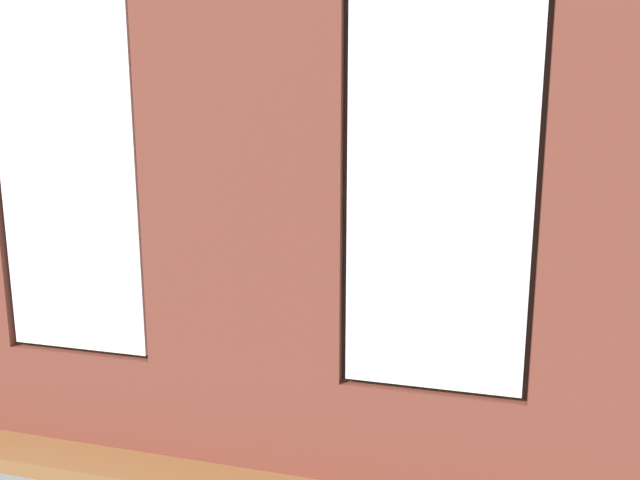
{
  "coord_description": "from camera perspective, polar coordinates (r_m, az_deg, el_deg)",
  "views": [
    {
      "loc": [
        -1.34,
        5.74,
        2.06
      ],
      "look_at": [
        0.12,
        0.4,
        0.95
      ],
      "focal_mm": 35.0,
      "sensor_mm": 36.0,
      "label": 1
    }
  ],
  "objects": [
    {
      "name": "coffee_table",
      "position": [
        6.58,
        -0.58,
        -3.7
      ],
      "size": [
        1.42,
        0.75,
        0.4
      ],
      "color": "#A87547",
      "rests_on": "ground_plane"
    },
    {
      "name": "potted_plant_mid_room_small",
      "position": [
        6.8,
        12.3,
        -2.82
      ],
      "size": [
        0.36,
        0.36,
        0.67
      ],
      "color": "beige",
      "rests_on": "ground_plane"
    },
    {
      "name": "remote_black",
      "position": [
        6.7,
        -1.82,
        -2.9
      ],
      "size": [
        0.05,
        0.17,
        0.02
      ],
      "primitive_type": "cube",
      "rotation": [
        0.0,
        0.0,
        3.16
      ],
      "color": "black",
      "rests_on": "coffee_table"
    },
    {
      "name": "potted_plant_corner_near_left",
      "position": [
        7.85,
        23.43,
        0.38
      ],
      "size": [
        0.93,
        0.95,
        1.19
      ],
      "color": "beige",
      "rests_on": "ground_plane"
    },
    {
      "name": "white_wall_right",
      "position": [
        7.04,
        -22.93,
        7.65
      ],
      "size": [
        0.1,
        4.81,
        3.43
      ],
      "primitive_type": "cube",
      "color": "silver",
      "rests_on": "ground_plane"
    },
    {
      "name": "potted_plant_beside_window_right",
      "position": [
        5.08,
        -22.69,
        -7.07
      ],
      "size": [
        0.76,
        0.77,
        1.25
      ],
      "color": "brown",
      "rests_on": "ground_plane"
    },
    {
      "name": "papasan_chair",
      "position": [
        7.87,
        6.18,
        -0.5
      ],
      "size": [
        1.18,
        1.18,
        0.72
      ],
      "color": "olive",
      "rests_on": "ground_plane"
    },
    {
      "name": "potted_plant_foreground_right",
      "position": [
        8.59,
        -10.71,
        1.09
      ],
      "size": [
        0.77,
        0.69,
        1.15
      ],
      "color": "beige",
      "rests_on": "ground_plane"
    },
    {
      "name": "tv_flatscreen",
      "position": [
        7.33,
        -18.33,
        1.75
      ],
      "size": [
        0.94,
        0.2,
        0.65
      ],
      "color": "black",
      "rests_on": "media_console"
    },
    {
      "name": "media_console",
      "position": [
        7.45,
        -18.05,
        -2.97
      ],
      "size": [
        1.17,
        0.42,
        0.59
      ],
      "primitive_type": "cube",
      "color": "black",
      "rests_on": "ground_plane"
    },
    {
      "name": "potted_plant_near_tv",
      "position": [
        6.25,
        -19.15,
        -2.95
      ],
      "size": [
        0.95,
        0.82,
        1.43
      ],
      "color": "#47423D",
      "rests_on": "ground_plane"
    },
    {
      "name": "table_plant_small",
      "position": [
        6.57,
        -4.43,
        -2.42
      ],
      "size": [
        0.12,
        0.12,
        0.19
      ],
      "color": "brown",
      "rests_on": "coffee_table"
    },
    {
      "name": "remote_silver",
      "position": [
        6.43,
        0.05,
        -3.5
      ],
      "size": [
        0.18,
        0.12,
        0.02
      ],
      "primitive_type": "cube",
      "rotation": [
        0.0,
        0.0,
        1.14
      ],
      "color": "#B2B2B7",
      "rests_on": "coffee_table"
    },
    {
      "name": "couch_left",
      "position": [
        5.76,
        24.76,
        -7.25
      ],
      "size": [
        1.04,
        2.1,
        0.8
      ],
      "rotation": [
        0.0,
        0.0,
        1.66
      ],
      "color": "black",
      "rests_on": "ground_plane"
    },
    {
      "name": "ground_plane",
      "position": [
        6.26,
        2.05,
        -8.39
      ],
      "size": [
        6.68,
        5.81,
        0.1
      ],
      "primitive_type": "cube",
      "color": "brown"
    },
    {
      "name": "brick_wall_with_windows",
      "position": [
        3.5,
        -7.31,
        5.32
      ],
      "size": [
        6.08,
        0.3,
        3.43
      ],
      "color": "brown",
      "rests_on": "ground_plane"
    },
    {
      "name": "couch_by_window",
      "position": [
        4.59,
        -8.8,
        -10.97
      ],
      "size": [
        1.79,
        0.87,
        0.8
      ],
      "color": "black",
      "rests_on": "ground_plane"
    },
    {
      "name": "potted_plant_between_couches",
      "position": [
        4.23,
        8.62,
        -10.48
      ],
      "size": [
        0.41,
        0.41,
        0.77
      ],
      "color": "brown",
      "rests_on": "ground_plane"
    },
    {
      "name": "potted_plant_by_left_couch",
      "position": [
        7.07,
        19.8,
        -2.35
      ],
      "size": [
        0.41,
        0.41,
        0.68
      ],
      "color": "#47423D",
      "rests_on": "ground_plane"
    },
    {
      "name": "cup_ceramic",
      "position": [
        6.59,
        3.0,
        -2.79
      ],
      "size": [
        0.09,
        0.09,
        0.1
      ],
      "primitive_type": "cylinder",
      "color": "silver",
      "rests_on": "coffee_table"
    },
    {
      "name": "candle_jar",
      "position": [
        6.56,
        -0.58,
        -2.87
      ],
      "size": [
        0.08,
        0.08,
        0.1
      ],
      "primitive_type": "cylinder",
      "color": "#B7333D",
      "rests_on": "coffee_table"
    }
  ]
}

